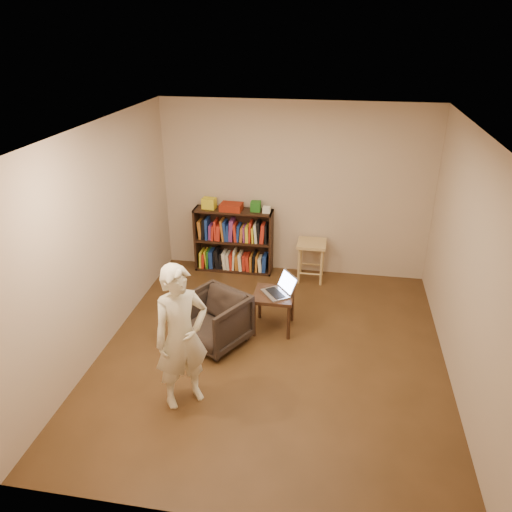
% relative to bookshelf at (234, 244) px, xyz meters
% --- Properties ---
extents(floor, '(4.50, 4.50, 0.00)m').
position_rel_bookshelf_xyz_m(floor, '(0.90, -2.09, -0.44)').
color(floor, '#422B15').
rests_on(floor, ground).
extents(ceiling, '(4.50, 4.50, 0.00)m').
position_rel_bookshelf_xyz_m(ceiling, '(0.90, -2.09, 2.16)').
color(ceiling, silver).
rests_on(ceiling, wall_back).
extents(wall_back, '(4.00, 0.00, 4.00)m').
position_rel_bookshelf_xyz_m(wall_back, '(0.90, 0.16, 0.86)').
color(wall_back, '#C2AB92').
rests_on(wall_back, floor).
extents(wall_left, '(0.00, 4.50, 4.50)m').
position_rel_bookshelf_xyz_m(wall_left, '(-1.10, -2.09, 0.86)').
color(wall_left, '#C2AB92').
rests_on(wall_left, floor).
extents(wall_right, '(0.00, 4.50, 4.50)m').
position_rel_bookshelf_xyz_m(wall_right, '(2.90, -2.09, 0.86)').
color(wall_right, '#C2AB92').
rests_on(wall_right, floor).
extents(bookshelf, '(1.20, 0.30, 1.00)m').
position_rel_bookshelf_xyz_m(bookshelf, '(0.00, 0.00, 0.00)').
color(bookshelf, black).
rests_on(bookshelf, floor).
extents(box_yellow, '(0.21, 0.16, 0.16)m').
position_rel_bookshelf_xyz_m(box_yellow, '(-0.37, -0.01, 0.64)').
color(box_yellow, yellow).
rests_on(box_yellow, bookshelf).
extents(red_cloth, '(0.33, 0.25, 0.11)m').
position_rel_bookshelf_xyz_m(red_cloth, '(-0.02, -0.04, 0.61)').
color(red_cloth, maroon).
rests_on(red_cloth, bookshelf).
extents(box_green, '(0.15, 0.15, 0.14)m').
position_rel_bookshelf_xyz_m(box_green, '(0.34, 0.00, 0.63)').
color(box_green, '#226C1C').
rests_on(box_green, bookshelf).
extents(box_white, '(0.11, 0.11, 0.09)m').
position_rel_bookshelf_xyz_m(box_white, '(0.51, -0.04, 0.60)').
color(box_white, white).
rests_on(box_white, bookshelf).
extents(stool, '(0.42, 0.42, 0.61)m').
position_rel_bookshelf_xyz_m(stool, '(1.21, -0.13, 0.05)').
color(stool, tan).
rests_on(stool, floor).
extents(armchair, '(0.95, 0.95, 0.64)m').
position_rel_bookshelf_xyz_m(armchair, '(0.19, -2.01, -0.12)').
color(armchair, '#312720').
rests_on(armchair, floor).
extents(side_table, '(0.49, 0.49, 0.50)m').
position_rel_bookshelf_xyz_m(side_table, '(0.85, -1.57, -0.02)').
color(side_table, black).
rests_on(side_table, floor).
extents(laptop, '(0.48, 0.48, 0.24)m').
position_rel_bookshelf_xyz_m(laptop, '(0.92, -1.55, 0.12)').
color(laptop, '#B6B5BA').
rests_on(laptop, side_table).
extents(person, '(0.67, 0.64, 1.54)m').
position_rel_bookshelf_xyz_m(person, '(0.14, -3.05, 0.33)').
color(person, '#ECE4C2').
rests_on(person, floor).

